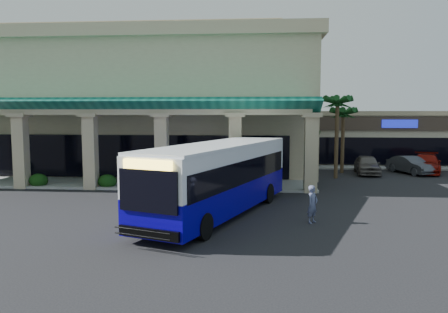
# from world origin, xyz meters

# --- Properties ---
(ground) EXTENTS (110.00, 110.00, 0.00)m
(ground) POSITION_xyz_m (0.00, 0.00, 0.00)
(ground) COLOR black
(main_building) EXTENTS (30.80, 14.80, 11.35)m
(main_building) POSITION_xyz_m (-8.00, 16.00, 5.67)
(main_building) COLOR #C1AF89
(main_building) RESTS_ON ground
(arcade) EXTENTS (30.00, 6.20, 5.70)m
(arcade) POSITION_xyz_m (-8.00, 6.80, 2.85)
(arcade) COLOR #0E5648
(arcade) RESTS_ON ground
(strip_mall) EXTENTS (22.50, 12.50, 4.90)m
(strip_mall) POSITION_xyz_m (18.00, 24.00, 2.45)
(strip_mall) COLOR beige
(strip_mall) RESTS_ON ground
(palm_0) EXTENTS (2.40, 2.40, 6.60)m
(palm_0) POSITION_xyz_m (8.50, 11.00, 3.30)
(palm_0) COLOR #0F3813
(palm_0) RESTS_ON ground
(palm_1) EXTENTS (2.40, 2.40, 5.80)m
(palm_1) POSITION_xyz_m (9.50, 14.00, 2.90)
(palm_1) COLOR #0F3813
(palm_1) RESTS_ON ground
(broadleaf_tree) EXTENTS (2.60, 2.60, 4.81)m
(broadleaf_tree) POSITION_xyz_m (7.50, 19.00, 2.41)
(broadleaf_tree) COLOR black
(broadleaf_tree) RESTS_ON ground
(transit_bus) EXTENTS (6.70, 12.17, 3.33)m
(transit_bus) POSITION_xyz_m (1.07, -1.00, 1.67)
(transit_bus) COLOR #0A0093
(transit_bus) RESTS_ON ground
(pedestrian) EXTENTS (0.68, 0.71, 1.64)m
(pedestrian) POSITION_xyz_m (5.26, -2.18, 0.82)
(pedestrian) COLOR slate
(pedestrian) RESTS_ON ground
(car_silver) EXTENTS (2.20, 4.47, 1.47)m
(car_silver) POSITION_xyz_m (11.31, 13.41, 0.73)
(car_silver) COLOR #67605C
(car_silver) RESTS_ON ground
(car_white) EXTENTS (2.92, 4.41, 1.37)m
(car_white) POSITION_xyz_m (14.72, 13.85, 0.69)
(car_white) COLOR #3C3E45
(car_white) RESTS_ON ground
(car_red) EXTENTS (3.81, 5.61, 1.51)m
(car_red) POSITION_xyz_m (16.12, 14.50, 0.75)
(car_red) COLOR maroon
(car_red) RESTS_ON ground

